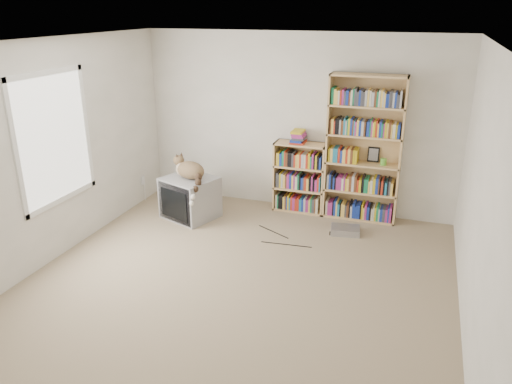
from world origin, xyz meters
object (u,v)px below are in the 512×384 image
(dvd_player, at_px, (345,230))
(crt_tv, at_px, (191,198))
(cat, at_px, (191,174))
(bookcase_short, at_px, (300,179))
(bookcase_tall, at_px, (364,153))

(dvd_player, bearing_deg, crt_tv, 175.22)
(dvd_player, bearing_deg, cat, 177.12)
(crt_tv, xyz_separation_m, dvd_player, (2.16, 0.15, -0.25))
(cat, distance_m, bookcase_short, 1.57)
(bookcase_tall, xyz_separation_m, bookcase_short, (-0.87, -0.00, -0.47))
(cat, relative_size, bookcase_tall, 0.31)
(cat, bearing_deg, dvd_player, 24.32)
(crt_tv, distance_m, cat, 0.39)
(bookcase_short, bearing_deg, dvd_player, -37.55)
(bookcase_tall, relative_size, dvd_player, 5.31)
(cat, bearing_deg, bookcase_tall, 38.80)
(bookcase_tall, bearing_deg, dvd_player, -98.80)
(bookcase_short, xyz_separation_m, dvd_player, (0.78, -0.60, -0.43))
(cat, height_order, bookcase_tall, bookcase_tall)
(cat, height_order, bookcase_short, bookcase_short)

